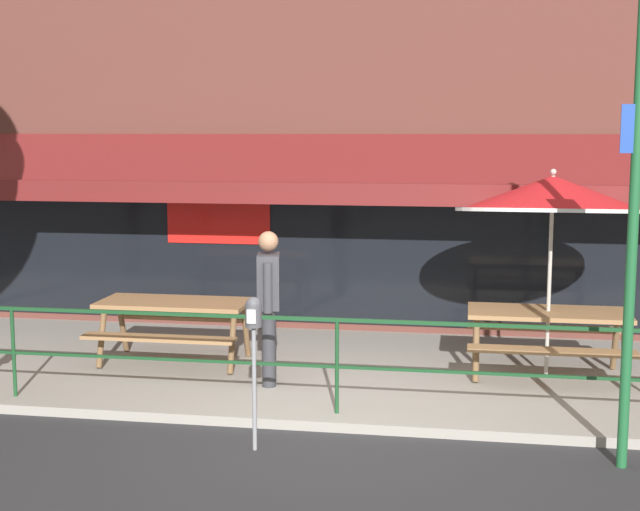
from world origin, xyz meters
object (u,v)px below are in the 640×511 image
object	(u,v)px
picnic_table_left	(175,314)
parking_meter_far	(254,327)
picnic_table_centre	(548,325)
pedestrian_walking	(269,299)
patio_umbrella_centre	(552,195)
street_sign_pole	(633,229)

from	to	relation	value
picnic_table_left	parking_meter_far	distance (m)	2.97
picnic_table_left	parking_meter_far	size ratio (longest dim) A/B	1.27
picnic_table_centre	pedestrian_walking	bearing A→B (deg)	-164.90
picnic_table_centre	patio_umbrella_centre	distance (m)	1.47
picnic_table_centre	street_sign_pole	distance (m)	2.87
picnic_table_centre	street_sign_pole	xyz separation A→B (m)	(0.44, -2.48, 1.37)
picnic_table_centre	parking_meter_far	bearing A→B (deg)	-137.10
patio_umbrella_centre	parking_meter_far	xyz separation A→B (m)	(-2.80, -2.60, -1.03)
pedestrian_walking	street_sign_pole	size ratio (longest dim) A/B	0.42
picnic_table_centre	street_sign_pole	size ratio (longest dim) A/B	0.45
pedestrian_walking	picnic_table_left	bearing A→B (deg)	152.27
picnic_table_centre	pedestrian_walking	world-z (taller)	pedestrian_walking
picnic_table_centre	pedestrian_walking	size ratio (longest dim) A/B	1.05
patio_umbrella_centre	picnic_table_left	bearing A→B (deg)	-178.30
pedestrian_walking	parking_meter_far	xyz separation A→B (m)	(0.26, -1.77, 0.09)
picnic_table_left	patio_umbrella_centre	bearing A→B (deg)	1.70
patio_umbrella_centre	pedestrian_walking	bearing A→B (deg)	-164.90
patio_umbrella_centre	parking_meter_far	size ratio (longest dim) A/B	1.68
picnic_table_left	parking_meter_far	world-z (taller)	parking_meter_far
picnic_table_left	pedestrian_walking	xyz separation A→B (m)	(1.32, -0.70, 0.35)
street_sign_pole	picnic_table_left	bearing A→B (deg)	154.09
picnic_table_centre	parking_meter_far	world-z (taller)	parking_meter_far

